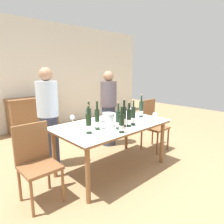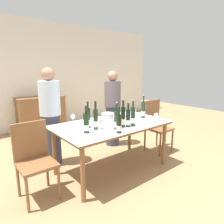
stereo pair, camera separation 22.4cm
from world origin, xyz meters
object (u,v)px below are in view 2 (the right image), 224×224
object	(u,v)px
sideboard_cabinet	(42,113)
person_guest_left	(113,109)
wine_bottle_8	(143,110)
dining_table	(112,128)
wine_bottle_6	(123,117)
wine_bottle_3	(86,123)
person_host	(51,118)
wine_glass_2	(101,122)
wine_glass_0	(124,117)
wine_glass_4	(156,115)
chair_left_end	(34,155)
ice_bucket	(108,119)
wine_glass_3	(73,117)
wine_bottle_5	(119,124)
wine_bottle_0	(128,119)
chair_right_end	(155,122)
wine_bottle_1	(133,117)
wine_glass_1	(134,110)
wine_bottle_4	(117,121)
wine_bottle_2	(88,118)
wine_bottle_7	(96,120)

from	to	relation	value
sideboard_cabinet	person_guest_left	size ratio (longest dim) A/B	0.78
wine_bottle_8	dining_table	bearing A→B (deg)	175.83
wine_bottle_6	wine_bottle_8	distance (m)	0.68
wine_bottle_3	wine_bottle_6	size ratio (longest dim) A/B	0.92
person_host	dining_table	bearing A→B (deg)	-50.19
sideboard_cabinet	wine_glass_2	bearing A→B (deg)	-93.70
wine_bottle_6	wine_glass_0	xyz separation A→B (m)	(0.14, 0.14, -0.04)
wine_bottle_8	wine_glass_4	distance (m)	0.28
dining_table	chair_left_end	distance (m)	1.18
wine_glass_0	person_host	bearing A→B (deg)	131.53
ice_bucket	chair_left_end	xyz separation A→B (m)	(-1.04, 0.15, -0.32)
wine_glass_3	person_guest_left	size ratio (longest dim) A/B	0.09
wine_bottle_6	wine_glass_2	size ratio (longest dim) A/B	3.16
wine_bottle_5	person_host	distance (m)	1.27
wine_bottle_0	wine_bottle_3	world-z (taller)	wine_bottle_3
wine_glass_3	chair_left_end	world-z (taller)	chair_left_end
wine_glass_0	person_host	size ratio (longest dim) A/B	0.09
wine_bottle_8	wine_glass_2	xyz separation A→B (m)	(-0.91, -0.05, -0.04)
chair_right_end	wine_bottle_1	bearing A→B (deg)	-159.66
wine_bottle_0	wine_glass_2	bearing A→B (deg)	149.62
wine_glass_1	wine_bottle_4	bearing A→B (deg)	-152.32
wine_bottle_4	chair_right_end	bearing A→B (deg)	15.44
wine_glass_3	wine_glass_4	xyz separation A→B (m)	(1.10, -0.72, -0.01)
wine_bottle_2	wine_bottle_3	size ratio (longest dim) A/B	1.05
sideboard_cabinet	chair_left_end	world-z (taller)	chair_left_end
wine_bottle_7	wine_glass_0	distance (m)	0.50
wine_bottle_8	chair_right_end	world-z (taller)	wine_bottle_8
dining_table	person_host	size ratio (longest dim) A/B	1.09
wine_bottle_3	sideboard_cabinet	bearing A→B (deg)	81.04
wine_bottle_0	wine_bottle_8	bearing A→B (deg)	22.60
chair_right_end	wine_bottle_0	bearing A→B (deg)	-160.93
wine_bottle_0	wine_bottle_5	world-z (taller)	wine_bottle_0
wine_glass_4	chair_left_end	bearing A→B (deg)	167.25
wine_bottle_8	wine_glass_4	size ratio (longest dim) A/B	3.04
wine_glass_1	ice_bucket	bearing A→B (deg)	-166.49
wine_bottle_6	wine_glass_3	size ratio (longest dim) A/B	2.91
wine_glass_0	person_guest_left	xyz separation A→B (m)	(0.55, 0.94, -0.09)
chair_right_end	wine_bottle_4	bearing A→B (deg)	-164.56
sideboard_cabinet	person_host	bearing A→B (deg)	-105.52
ice_bucket	person_host	bearing A→B (deg)	121.76
person_host	wine_bottle_8	bearing A→B (deg)	-32.58
sideboard_cabinet	dining_table	bearing A→B (deg)	-88.42
ice_bucket	wine_glass_1	size ratio (longest dim) A/B	1.24
dining_table	wine_bottle_1	world-z (taller)	wine_bottle_1
dining_table	person_guest_left	bearing A→B (deg)	50.41
wine_bottle_3	wine_glass_3	bearing A→B (deg)	79.74
dining_table	ice_bucket	world-z (taller)	ice_bucket
wine_bottle_7	wine_glass_1	distance (m)	0.96
wine_bottle_3	wine_glass_2	distance (m)	0.29
wine_glass_1	wine_bottle_5	bearing A→B (deg)	-146.90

